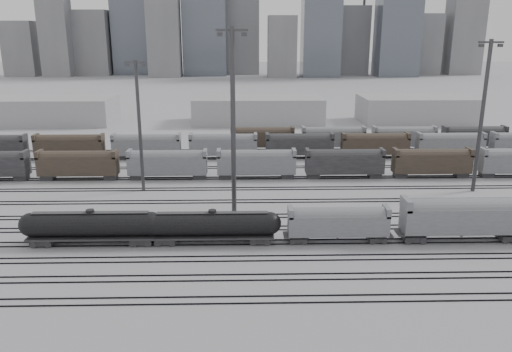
{
  "coord_description": "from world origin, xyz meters",
  "views": [
    {
      "loc": [
        5.73,
        -60.68,
        26.9
      ],
      "look_at": [
        7.62,
        19.52,
        4.0
      ],
      "focal_mm": 35.0,
      "sensor_mm": 36.0,
      "label": 1
    }
  ],
  "objects_px": {
    "tank_car_b": "(213,225)",
    "hopper_car_b": "(464,216)",
    "hopper_car_a": "(338,221)",
    "light_mast_c": "(233,120)",
    "tank_car_a": "(91,225)"
  },
  "relations": [
    {
      "from": "tank_car_a",
      "to": "hopper_car_a",
      "type": "bearing_deg",
      "value": -0.0
    },
    {
      "from": "tank_car_a",
      "to": "light_mast_c",
      "type": "distance_m",
      "value": 24.35
    },
    {
      "from": "hopper_car_a",
      "to": "hopper_car_b",
      "type": "bearing_deg",
      "value": 0.0
    },
    {
      "from": "tank_car_a",
      "to": "hopper_car_a",
      "type": "xyz_separation_m",
      "value": [
        32.58,
        -0.0,
        0.27
      ]
    },
    {
      "from": "tank_car_a",
      "to": "hopper_car_a",
      "type": "relative_size",
      "value": 1.41
    },
    {
      "from": "light_mast_c",
      "to": "hopper_car_a",
      "type": "bearing_deg",
      "value": -35.53
    },
    {
      "from": "light_mast_c",
      "to": "hopper_car_b",
      "type": "bearing_deg",
      "value": -18.02
    },
    {
      "from": "hopper_car_a",
      "to": "tank_car_a",
      "type": "bearing_deg",
      "value": 180.0
    },
    {
      "from": "hopper_car_a",
      "to": "hopper_car_b",
      "type": "xyz_separation_m",
      "value": [
        16.75,
        0.0,
        0.67
      ]
    },
    {
      "from": "light_mast_c",
      "to": "tank_car_b",
      "type": "bearing_deg",
      "value": -104.83
    },
    {
      "from": "tank_car_b",
      "to": "hopper_car_a",
      "type": "distance_m",
      "value": 16.66
    },
    {
      "from": "hopper_car_b",
      "to": "light_mast_c",
      "type": "distance_m",
      "value": 34.23
    },
    {
      "from": "tank_car_b",
      "to": "hopper_car_a",
      "type": "xyz_separation_m",
      "value": [
        16.66,
        -0.0,
        0.36
      ]
    },
    {
      "from": "tank_car_b",
      "to": "hopper_car_b",
      "type": "bearing_deg",
      "value": 0.0
    },
    {
      "from": "hopper_car_a",
      "to": "tank_car_b",
      "type": "bearing_deg",
      "value": 180.0
    }
  ]
}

